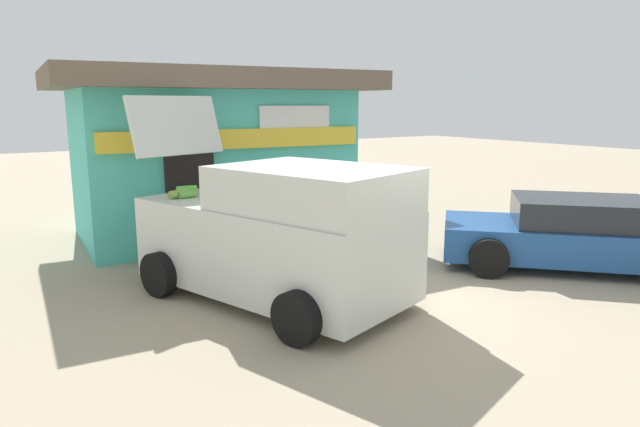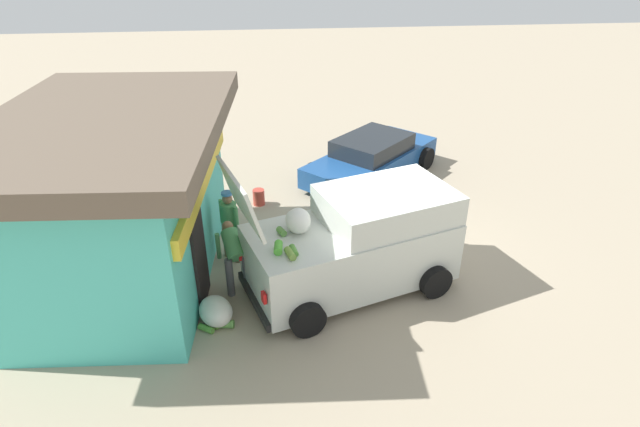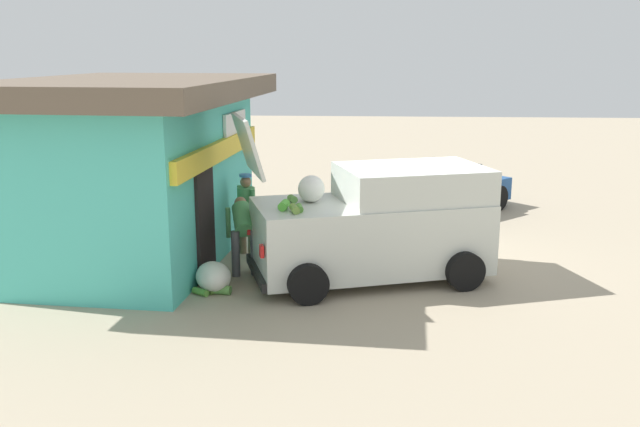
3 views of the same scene
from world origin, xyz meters
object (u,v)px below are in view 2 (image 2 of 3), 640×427
Objects in this scene: storefront_bar at (120,196)px; unloaded_banana_pile at (216,312)px; customer_bending at (234,252)px; vendor_standing at (230,222)px; delivery_van at (357,242)px; paint_bucket at (259,197)px; parked_sedan at (372,158)px.

unloaded_banana_pile is at bearing -134.17° from storefront_bar.
vendor_standing is at bearing 6.68° from customer_bending.
storefront_bar is 4.68m from delivery_van.
customer_bending is (-0.72, -2.14, -0.98)m from storefront_bar.
paint_bucket is (2.80, -2.60, -1.59)m from storefront_bar.
storefront_bar is 1.49× the size of parked_sedan.
vendor_standing is at bearing -5.67° from unloaded_banana_pile.
paint_bucket is (3.66, 1.93, -0.77)m from delivery_van.
vendor_standing is 1.23× the size of customer_bending.
vendor_standing is at bearing 135.46° from parked_sedan.
storefront_bar is at bearing 79.22° from delivery_van.
storefront_bar is at bearing 99.01° from vendor_standing.
delivery_van is (-0.86, -4.53, -0.82)m from storefront_bar.
vendor_standing is (1.18, 2.51, -0.06)m from delivery_van.
storefront_bar reaches higher than parked_sedan.
customer_bending is 1.24m from unloaded_banana_pile.
vendor_standing is 1.05m from customer_bending.
parked_sedan is at bearing -36.98° from customer_bending.
parked_sedan is (4.22, -5.86, -1.22)m from storefront_bar.
unloaded_banana_pile is (-0.90, 2.72, -0.76)m from delivery_van.
paint_bucket is at bearing -13.22° from vendor_standing.
unloaded_banana_pile is at bearing 145.91° from parked_sedan.
customer_bending is at bearing -108.54° from storefront_bar.
storefront_bar is 15.74× the size of paint_bucket.
parked_sedan is 7.23m from unloaded_banana_pile.
customer_bending reaches higher than unloaded_banana_pile.
customer_bending is (-1.04, -0.12, -0.10)m from vendor_standing.
delivery_van is 2.40m from customer_bending.
storefront_bar reaches higher than delivery_van.
unloaded_banana_pile is at bearing 174.33° from vendor_standing.
delivery_van is 10.98× the size of paint_bucket.
unloaded_banana_pile is at bearing 162.53° from customer_bending.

